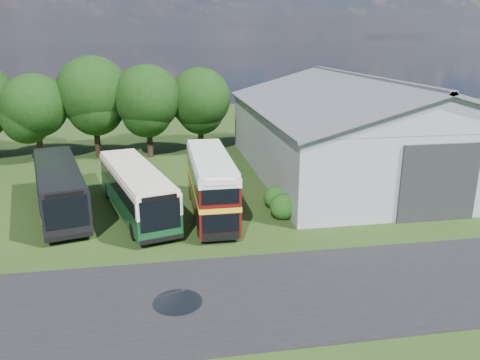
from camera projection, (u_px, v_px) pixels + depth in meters
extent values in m
plane|color=#1D310F|center=(205.00, 268.00, 23.61)|extent=(120.00, 120.00, 0.00)
cube|color=black|center=(277.00, 293.00, 21.26)|extent=(60.00, 8.00, 0.02)
cylinder|color=black|center=(178.00, 302.00, 20.54)|extent=(2.20, 2.20, 0.01)
cube|color=gray|center=(360.00, 139.00, 40.30)|extent=(18.00, 24.00, 5.50)
cube|color=#2D3033|center=(439.00, 183.00, 28.98)|extent=(5.20, 0.18, 5.00)
cylinder|color=black|center=(40.00, 146.00, 43.23)|extent=(0.56, 0.56, 3.06)
sphere|color=black|center=(35.00, 106.00, 42.14)|extent=(5.78, 5.78, 5.78)
cylinder|color=black|center=(97.00, 138.00, 45.18)|extent=(0.56, 0.56, 3.60)
sphere|color=black|center=(93.00, 92.00, 43.90)|extent=(6.80, 6.80, 6.80)
cylinder|color=black|center=(150.00, 140.00, 45.08)|extent=(0.56, 0.56, 3.31)
sphere|color=black|center=(147.00, 98.00, 43.90)|extent=(6.26, 6.26, 6.26)
cylinder|color=black|center=(201.00, 138.00, 46.66)|extent=(0.56, 0.56, 3.17)
sphere|color=black|center=(200.00, 98.00, 45.53)|extent=(5.98, 5.98, 5.98)
sphere|color=#194714|center=(282.00, 218.00, 30.17)|extent=(1.70, 1.70, 1.70)
sphere|color=#194714|center=(275.00, 207.00, 32.05)|extent=(1.60, 1.60, 1.60)
cube|color=#0E361B|center=(136.00, 189.00, 30.37)|extent=(5.61, 11.67, 2.83)
cube|color=#4B0C0A|center=(211.00, 183.00, 30.03)|extent=(2.46, 9.52, 3.81)
cube|color=black|center=(59.00, 186.00, 30.77)|extent=(5.52, 11.91, 2.89)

